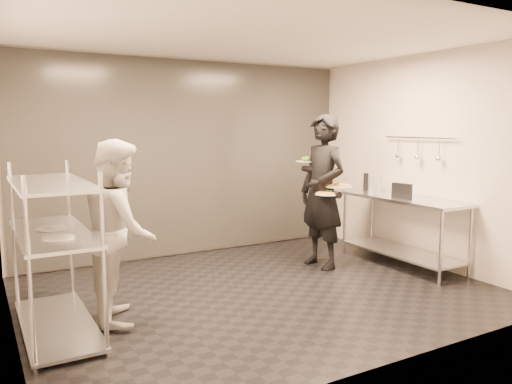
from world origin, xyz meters
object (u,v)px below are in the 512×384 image
pizza_plate_near (327,193)px  bottle_green (372,185)px  bottle_dark (366,182)px  prep_counter (402,219)px  pizza_plate_far (338,186)px  bottle_clear (379,184)px  pass_rack (54,248)px  waiter (322,192)px  pos_monitor (402,191)px  salad_plate (306,160)px  chef (120,230)px

pizza_plate_near → bottle_green: size_ratio=1.15×
bottle_green → bottle_dark: (0.24, 0.39, -0.01)m
prep_counter → bottle_green: (-0.17, 0.41, 0.43)m
pizza_plate_far → bottle_clear: size_ratio=1.62×
pass_rack → bottle_dark: pass_rack is taller
waiter → bottle_dark: size_ratio=7.95×
pizza_plate_far → bottle_dark: bearing=28.7°
pass_rack → pos_monitor: bearing=-1.2°
pass_rack → bottle_dark: (4.40, 0.80, 0.28)m
prep_counter → salad_plate: bearing=141.2°
pizza_plate_far → bottle_green: bottle_green is taller
waiter → pos_monitor: size_ratio=7.15×
chef → salad_plate: chef is taller
waiter → chef: size_ratio=1.16×
chef → bottle_green: chef is taller
pass_rack → salad_plate: bearing=13.6°
bottle_clear → pizza_plate_far: bearing=-162.9°
chef → bottle_clear: (3.87, 0.61, 0.16)m
pizza_plate_far → bottle_clear: bearing=17.1°
prep_counter → chef: (-3.73, -0.01, 0.24)m
bottle_green → bottle_clear: bearing=31.0°
chef → bottle_dark: chef is taller
salad_plate → waiter: bearing=-83.5°
waiter → pos_monitor: (0.84, -0.57, 0.02)m
pass_rack → bottle_green: bearing=5.7°
bottle_clear → bottle_dark: size_ratio=0.84×
pizza_plate_near → bottle_clear: 1.23m
prep_counter → pizza_plate_far: bearing=160.8°
pass_rack → pizza_plate_near: (3.28, 0.28, 0.24)m
pizza_plate_far → bottle_green: size_ratio=1.30×
waiter → pass_rack: bearing=-87.5°
bottle_green → chef: bearing=-173.2°
prep_counter → bottle_green: bottle_green is taller
pizza_plate_near → pos_monitor: pos_monitor is taller
waiter → bottle_dark: 1.08m
pass_rack → pos_monitor: (4.21, -0.09, 0.25)m
prep_counter → pass_rack: bearing=-180.0°
salad_plate → bottle_green: 0.98m
salad_plate → pos_monitor: size_ratio=1.00×
bottle_green → pass_rack: bearing=-174.3°
chef → pizza_plate_near: bearing=-69.2°
salad_plate → bottle_green: size_ratio=1.06×
pizza_plate_far → bottle_dark: size_ratio=1.36×
pos_monitor → prep_counter: bearing=28.5°
pass_rack → pizza_plate_near: bearing=4.8°
pizza_plate_near → bottle_clear: bearing=15.4°
prep_counter → chef: chef is taller
bottle_dark → pizza_plate_near: bearing=-154.8°
waiter → salad_plate: size_ratio=7.17×
waiter → salad_plate: waiter is taller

